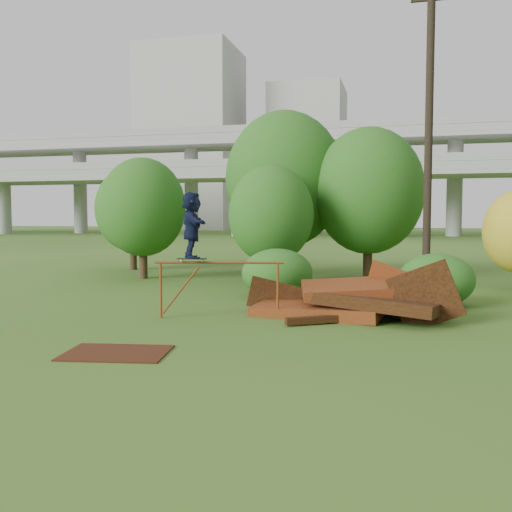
% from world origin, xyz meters
% --- Properties ---
extents(ground, '(240.00, 240.00, 0.00)m').
position_xyz_m(ground, '(0.00, 0.00, 0.00)').
color(ground, '#2D5116').
rests_on(ground, ground).
extents(scrap_pile, '(5.67, 3.27, 1.89)m').
position_xyz_m(scrap_pile, '(1.42, 3.08, 0.40)').
color(scrap_pile, '#4A190D').
rests_on(scrap_pile, ground).
extents(grind_rail, '(3.20, 0.75, 1.45)m').
position_xyz_m(grind_rail, '(-1.76, 1.98, 1.11)').
color(grind_rail, brown).
rests_on(grind_rail, ground).
extents(skateboard, '(0.76, 0.35, 0.08)m').
position_xyz_m(skateboard, '(-2.43, 1.84, 1.51)').
color(skateboard, black).
rests_on(skateboard, grind_rail).
extents(skater, '(1.17, 1.60, 1.67)m').
position_xyz_m(skater, '(-2.43, 1.84, 2.36)').
color(skater, '#101733').
rests_on(skater, skateboard).
extents(flat_plate, '(2.12, 1.67, 0.03)m').
position_xyz_m(flat_plate, '(-2.47, -2.04, 0.01)').
color(flat_plate, '#3A1A0C').
rests_on(flat_plate, ground).
extents(tree_0, '(3.54, 3.54, 4.99)m').
position_xyz_m(tree_0, '(-7.71, 10.03, 2.95)').
color(tree_0, black).
rests_on(tree_0, ground).
extents(tree_1, '(5.10, 5.10, 7.09)m').
position_xyz_m(tree_1, '(-2.27, 12.58, 4.15)').
color(tree_1, black).
rests_on(tree_1, ground).
extents(tree_2, '(3.18, 3.18, 4.49)m').
position_xyz_m(tree_2, '(-2.05, 9.09, 2.65)').
color(tree_2, black).
rests_on(tree_2, ground).
extents(tree_3, '(4.44, 4.44, 6.16)m').
position_xyz_m(tree_3, '(1.33, 11.89, 3.60)').
color(tree_3, black).
rests_on(tree_3, ground).
extents(tree_6, '(3.56, 3.56, 4.98)m').
position_xyz_m(tree_6, '(-9.92, 13.51, 2.92)').
color(tree_6, black).
rests_on(tree_6, ground).
extents(shrub_left, '(2.26, 2.09, 1.57)m').
position_xyz_m(shrub_left, '(-1.12, 5.93, 0.78)').
color(shrub_left, '#1F4512').
rests_on(shrub_left, ground).
extents(shrub_right, '(2.15, 1.97, 1.52)m').
position_xyz_m(shrub_right, '(3.67, 5.41, 0.76)').
color(shrub_right, '#1F4512').
rests_on(shrub_right, ground).
extents(utility_pole, '(1.40, 0.28, 11.04)m').
position_xyz_m(utility_pole, '(3.54, 9.78, 5.60)').
color(utility_pole, black).
rests_on(utility_pole, ground).
extents(freeway_overpass, '(160.00, 15.00, 13.70)m').
position_xyz_m(freeway_overpass, '(0.00, 62.92, 10.32)').
color(freeway_overpass, gray).
rests_on(freeway_overpass, ground).
extents(building_left, '(18.00, 16.00, 35.00)m').
position_xyz_m(building_left, '(-38.00, 95.00, 17.50)').
color(building_left, '#9E9E99').
rests_on(building_left, ground).
extents(building_right, '(14.00, 14.00, 28.00)m').
position_xyz_m(building_right, '(-16.00, 102.00, 14.00)').
color(building_right, '#9E9E99').
rests_on(building_right, ground).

